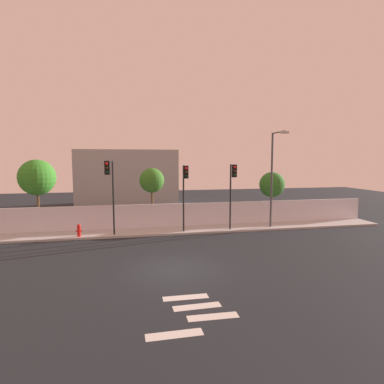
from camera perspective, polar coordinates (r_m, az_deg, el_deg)
ground_plane at (r=16.14m, az=-3.14°, el=-13.72°), size 80.00×80.00×0.00m
sidewalk at (r=23.95m, az=-6.09°, el=-7.04°), size 36.00×2.40×0.15m
perimeter_wall at (r=25.01m, az=-6.40°, el=-4.21°), size 36.00×0.18×1.80m
crosswalk_marking at (r=12.02m, az=0.14°, el=-20.84°), size 3.28×3.01×0.01m
traffic_light_left at (r=22.57m, az=-1.31°, el=1.41°), size 0.34×1.10×4.83m
traffic_light_center at (r=23.22m, az=7.27°, el=1.66°), size 0.41×1.56×4.91m
traffic_light_right at (r=21.99m, az=-14.47°, el=1.76°), size 0.53×1.55×5.17m
street_lamp_curbside at (r=25.03m, az=14.40°, el=3.56°), size 0.62×2.41×7.29m
fire_hydrant at (r=23.18m, az=-19.65°, el=-6.42°), size 0.44×0.26×0.86m
roadside_tree_leftmost at (r=26.56m, az=-26.07°, el=2.34°), size 2.71×2.71×5.42m
roadside_tree_midleft at (r=25.83m, az=-7.23°, el=2.04°), size 2.00×2.00×4.73m
roadside_tree_midright at (r=28.65m, az=14.16°, el=1.26°), size 2.20×2.20×4.32m
low_building_distant at (r=38.59m, az=-11.54°, el=2.54°), size 11.43×6.00×6.51m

